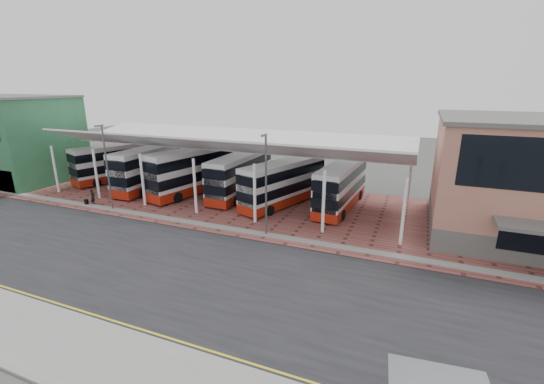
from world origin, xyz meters
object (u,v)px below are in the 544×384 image
object	(u,v)px
bus_0	(118,162)
pedestrian	(93,197)
bus_4	(283,183)
bus_5	(341,186)
bus_2	(195,170)
bus_1	(153,167)
bus_3	(240,175)

from	to	relation	value
bus_0	pedestrian	world-z (taller)	bus_0
bus_4	bus_5	size ratio (longest dim) A/B	1.02
bus_4	bus_2	bearing A→B (deg)	-162.76
bus_1	bus_3	world-z (taller)	bus_1
bus_1	bus_2	distance (m)	5.49
bus_4	bus_0	bearing A→B (deg)	-164.01
bus_1	bus_5	world-z (taller)	bus_1
bus_3	pedestrian	distance (m)	14.79
bus_0	pedestrian	xyz separation A→B (m)	(4.93, -8.59, -1.40)
pedestrian	bus_4	bearing A→B (deg)	-90.79
bus_3	bus_0	bearing A→B (deg)	-179.77
pedestrian	bus_1	bearing A→B (deg)	-34.22
bus_2	bus_3	xyz separation A→B (m)	(5.14, 0.82, -0.22)
bus_0	pedestrian	size ratio (longest dim) A/B	6.88
bus_1	bus_5	distance (m)	21.43
bus_1	bus_5	bearing A→B (deg)	1.91
bus_0	bus_5	world-z (taller)	bus_0
bus_2	bus_4	xyz separation A→B (m)	(10.48, -0.36, -0.27)
bus_5	bus_3	bearing A→B (deg)	-176.10
bus_1	bus_4	size ratio (longest dim) A/B	1.07
bus_0	bus_4	xyz separation A→B (m)	(22.29, -1.26, -0.04)
bus_0	bus_3	world-z (taller)	bus_3
bus_0	bus_3	size ratio (longest dim) A/B	1.01
bus_1	pedestrian	size ratio (longest dim) A/B	7.22
bus_3	bus_5	bearing A→B (deg)	0.60
bus_2	pedestrian	distance (m)	10.45
bus_2	bus_3	size ratio (longest dim) A/B	1.13
bus_0	bus_1	xyz separation A→B (m)	(6.32, -1.11, 0.14)
bus_3	bus_5	distance (m)	10.78
bus_1	bus_4	xyz separation A→B (m)	(15.97, -0.15, -0.19)
bus_1	pedestrian	bearing A→B (deg)	-101.48
bus_4	pedestrian	bearing A→B (deg)	-137.89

